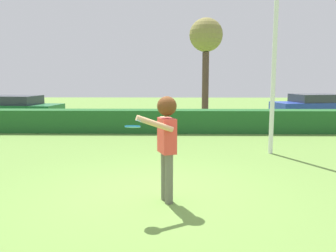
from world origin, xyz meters
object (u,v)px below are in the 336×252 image
object	(u,v)px
frisbee	(133,126)
person	(166,136)
parked_car_green	(14,108)
oak_tree	(206,38)
lamppost	(275,29)
parked_car_blue	(315,105)

from	to	relation	value
frisbee	person	bearing A→B (deg)	43.61
person	parked_car_green	xyz separation A→B (m)	(-7.25, 10.15, -0.44)
person	oak_tree	xyz separation A→B (m)	(1.91, 14.47, 3.13)
lamppost	oak_tree	world-z (taller)	lamppost
frisbee	oak_tree	xyz separation A→B (m)	(2.41, 14.95, 2.91)
frisbee	parked_car_green	world-z (taller)	frisbee
parked_car_green	parked_car_blue	bearing A→B (deg)	6.96
parked_car_green	oak_tree	bearing A→B (deg)	25.24
frisbee	oak_tree	bearing A→B (deg)	80.85
person	frisbee	size ratio (longest dim) A/B	7.49
lamppost	parked_car_green	world-z (taller)	lamppost
parked_car_green	frisbee	bearing A→B (deg)	-57.57
parked_car_green	parked_car_blue	xyz separation A→B (m)	(14.48, 1.77, 0.00)
parked_car_blue	person	bearing A→B (deg)	-121.23
person	parked_car_green	bearing A→B (deg)	125.53
parked_car_blue	frisbee	bearing A→B (deg)	-121.94
person	lamppost	distance (m)	5.23
lamppost	person	bearing A→B (deg)	-126.24
oak_tree	parked_car_blue	bearing A→B (deg)	-25.63
frisbee	oak_tree	size ratio (longest dim) A/B	0.04
parked_car_green	parked_car_blue	distance (m)	14.59
person	oak_tree	world-z (taller)	oak_tree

